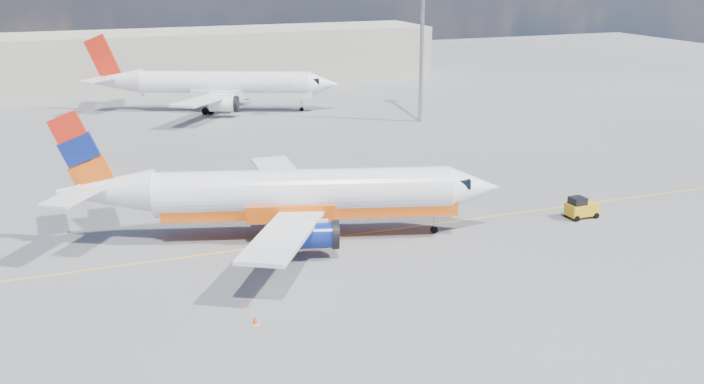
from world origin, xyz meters
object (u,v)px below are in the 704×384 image
object	(u,v)px
traffic_cone	(255,320)
main_jet	(290,195)
second_jet	(218,86)
gse_tug	(581,208)

from	to	relation	value
traffic_cone	main_jet	bearing A→B (deg)	64.94
main_jet	second_jet	xyz separation A→B (m)	(5.16, 47.80, 0.11)
second_jet	traffic_cone	distance (m)	61.07
traffic_cone	second_jet	bearing A→B (deg)	79.73
gse_tug	traffic_cone	world-z (taller)	gse_tug
main_jet	gse_tug	xyz separation A→B (m)	(21.47, -3.82, -2.31)
gse_tug	second_jet	bearing A→B (deg)	106.01
gse_tug	traffic_cone	distance (m)	28.46
gse_tug	main_jet	bearing A→B (deg)	168.38
gse_tug	traffic_cone	xyz separation A→B (m)	(-27.18, -8.40, -0.54)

